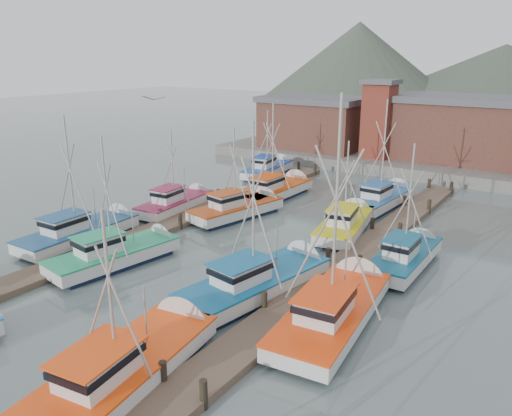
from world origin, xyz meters
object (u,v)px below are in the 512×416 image
Objects in this scene: boat_1 at (131,364)px; lookout_tower at (379,119)px; boat_8 at (241,208)px; boat_4 at (122,253)px; boat_12 at (277,190)px.

lookout_tower is at bearing 90.74° from boat_1.
boat_1 is 21.16m from boat_8.
boat_8 is (-2.13, -22.97, -4.87)m from lookout_tower.
lookout_tower is 0.96× the size of boat_4.
boat_8 is 0.93× the size of boat_12.
boat_1 is 1.14× the size of boat_8.
boat_8 is (0.57, 11.70, -0.00)m from boat_4.
boat_1 is at bearing -53.87° from boat_8.
boat_4 is 0.93× the size of boat_12.
boat_12 reaches higher than boat_8.
boat_4 reaches higher than boat_1.
boat_1 is at bearing -31.22° from boat_4.
boat_12 is (-2.78, -16.61, -4.87)m from lookout_tower.
lookout_tower is 43.05m from boat_1.
lookout_tower is at bearing 96.68° from boat_8.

